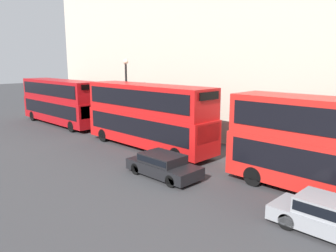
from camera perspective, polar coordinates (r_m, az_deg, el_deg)
name	(u,v)px	position (r m, az deg, el deg)	size (l,w,h in m)	color
bus_second_in_queue	(147,114)	(23.46, -3.61, 2.15)	(2.59, 11.12, 4.62)	red
bus_third_in_queue	(60,100)	(34.22, -18.27, 4.30)	(2.59, 11.41, 4.42)	#A80F14
car_dark_sedan	(336,218)	(13.60, 27.26, -14.01)	(1.76, 4.69, 1.33)	gray
car_hatchback	(163,165)	(18.01, -0.86, -6.72)	(1.87, 4.27, 1.26)	black
street_lamp	(126,88)	(28.49, -7.27, 6.59)	(0.44, 0.44, 6.42)	black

